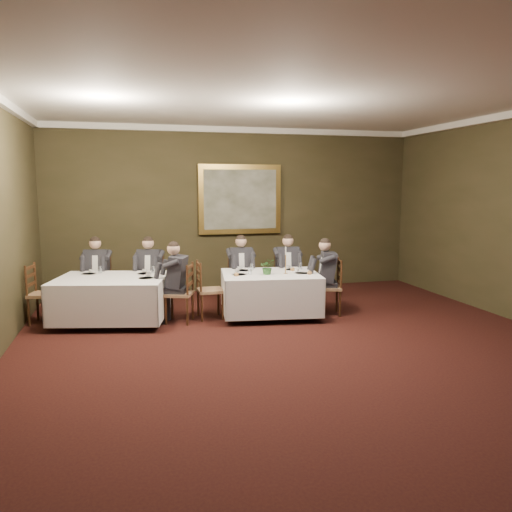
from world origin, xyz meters
name	(u,v)px	position (x,y,z in m)	size (l,w,h in m)	color
ground	(321,368)	(0.00, 0.00, 0.00)	(10.00, 10.00, 0.00)	black
ceiling	(327,79)	(0.00, 0.00, 3.50)	(8.00, 10.00, 0.10)	silver
back_wall	(236,210)	(0.00, 5.00, 1.75)	(8.00, 0.10, 3.50)	#312D18
crown_molding	(327,84)	(0.00, 0.00, 3.44)	(8.00, 10.00, 0.12)	white
table_main	(270,291)	(0.07, 2.57, 0.45)	(1.83, 1.48, 0.67)	black
table_second	(112,296)	(-2.60, 2.84, 0.45)	(2.05, 1.73, 0.67)	black
chair_main_backleft	(240,291)	(-0.26, 3.48, 0.28)	(0.46, 0.44, 1.00)	olive
diner_main_backleft	(240,279)	(-0.26, 3.47, 0.51)	(0.43, 0.50, 1.35)	black
chair_main_backright	(287,290)	(0.63, 3.36, 0.28)	(0.48, 0.46, 1.00)	olive
diner_main_backright	(287,278)	(0.63, 3.35, 0.51)	(0.45, 0.52, 1.35)	black
chair_main_endleft	(210,302)	(-0.98, 2.71, 0.28)	(0.43, 0.45, 1.00)	olive
chair_main_endright	(329,299)	(1.12, 2.43, 0.28)	(0.52, 0.54, 1.00)	olive
diner_main_endright	(329,286)	(1.11, 2.43, 0.51)	(0.57, 0.51, 1.35)	black
chair_sec_backleft	(99,294)	(-2.86, 3.84, 0.28)	(0.52, 0.50, 1.00)	olive
diner_sec_backleft	(98,282)	(-2.86, 3.83, 0.51)	(0.49, 0.55, 1.35)	black
chair_sec_backright	(151,294)	(-1.92, 3.62, 0.28)	(0.56, 0.54, 1.00)	olive
diner_sec_backright	(151,282)	(-1.93, 3.61, 0.51)	(0.54, 0.59, 1.35)	black
chair_sec_endright	(180,305)	(-1.50, 2.58, 0.28)	(0.55, 0.56, 1.00)	olive
diner_sec_endright	(179,292)	(-1.51, 2.58, 0.51)	(0.59, 0.54, 1.35)	black
chair_sec_endleft	(43,306)	(-3.70, 3.09, 0.28)	(0.50, 0.51, 1.00)	olive
centerpiece	(268,266)	(0.00, 2.48, 0.91)	(0.26, 0.22, 0.28)	#2D5926
candlestick	(286,263)	(0.32, 2.48, 0.94)	(0.07, 0.07, 0.48)	#C78A3C
place_setting_table_main	(245,268)	(-0.27, 3.00, 0.80)	(0.33, 0.31, 0.14)	white
place_setting_table_second	(92,272)	(-2.93, 3.34, 0.80)	(0.33, 0.31, 0.14)	white
painting	(240,199)	(0.07, 4.94, 1.98)	(1.81, 0.09, 1.49)	gold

